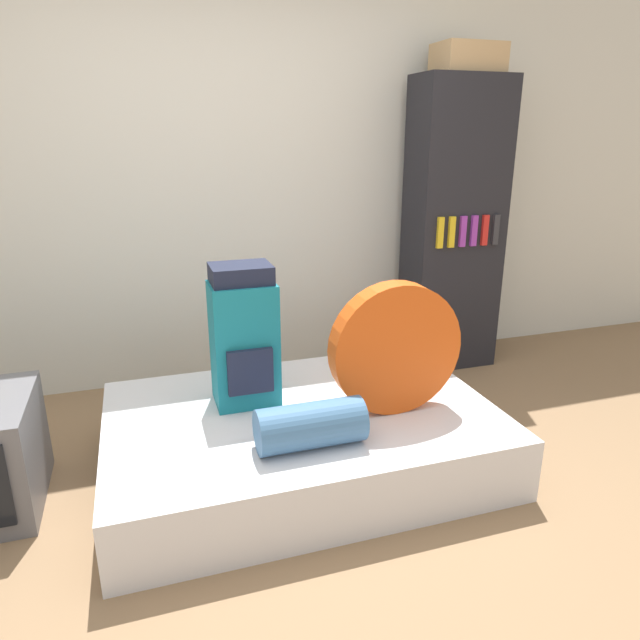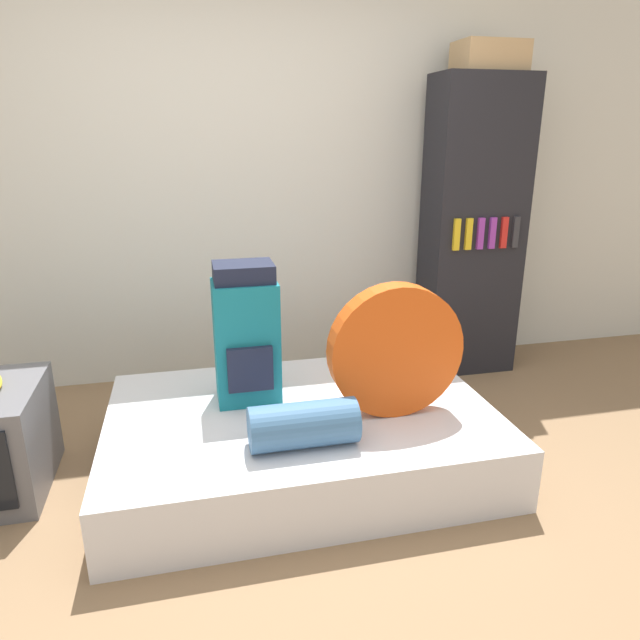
{
  "view_description": "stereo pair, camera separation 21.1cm",
  "coord_description": "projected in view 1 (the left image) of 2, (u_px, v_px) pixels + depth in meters",
  "views": [
    {
      "loc": [
        -0.55,
        -1.87,
        1.59
      ],
      "look_at": [
        0.23,
        0.52,
        0.75
      ],
      "focal_mm": 32.0,
      "sensor_mm": 36.0,
      "label": 1
    },
    {
      "loc": [
        -0.34,
        -1.93,
        1.59
      ],
      "look_at": [
        0.23,
        0.52,
        0.75
      ],
      "focal_mm": 32.0,
      "sensor_mm": 36.0,
      "label": 2
    }
  ],
  "objects": [
    {
      "name": "ground_plane",
      "position": [
        306.0,
        537.0,
        2.35
      ],
      "size": [
        16.0,
        16.0,
        0.0
      ],
      "primitive_type": "plane",
      "color": "#846647"
    },
    {
      "name": "bookshelf",
      "position": [
        453.0,
        229.0,
        3.86
      ],
      "size": [
        0.62,
        0.37,
        1.93
      ],
      "color": "black",
      "rests_on": "ground_plane"
    },
    {
      "name": "tent_bag",
      "position": [
        395.0,
        348.0,
        2.68
      ],
      "size": [
        0.64,
        0.11,
        0.64
      ],
      "color": "#D14C14",
      "rests_on": "bed"
    },
    {
      "name": "sleeping_roll",
      "position": [
        310.0,
        425.0,
        2.42
      ],
      "size": [
        0.46,
        0.2,
        0.2
      ],
      "color": "#3D668E",
      "rests_on": "bed"
    },
    {
      "name": "backpack",
      "position": [
        244.0,
        337.0,
        2.76
      ],
      "size": [
        0.31,
        0.28,
        0.7
      ],
      "color": "#14707F",
      "rests_on": "bed"
    },
    {
      "name": "cardboard_box",
      "position": [
        468.0,
        59.0,
        3.55
      ],
      "size": [
        0.41,
        0.28,
        0.18
      ],
      "color": "tan",
      "rests_on": "bookshelf"
    },
    {
      "name": "bed",
      "position": [
        302.0,
        437.0,
        2.82
      ],
      "size": [
        1.85,
        1.24,
        0.3
      ],
      "color": "silver",
      "rests_on": "ground_plane"
    },
    {
      "name": "wall_back",
      "position": [
        222.0,
        180.0,
        3.58
      ],
      "size": [
        8.0,
        0.05,
        2.6
      ],
      "color": "silver",
      "rests_on": "ground_plane"
    }
  ]
}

